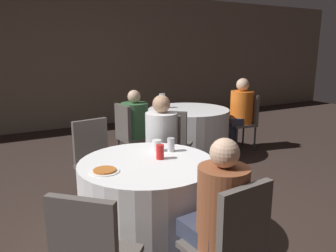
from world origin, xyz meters
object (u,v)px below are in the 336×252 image
(chair_far_west, at_px, (129,131))
(pizza_plate_near, at_px, (105,171))
(chair_near_north, at_px, (95,155))
(person_orange_shirt, at_px, (238,114))
(soda_can_red, at_px, (160,152))
(table_near, at_px, (148,203))
(person_floral_shirt, at_px, (213,224))
(person_white_shirt, at_px, (161,149))
(chair_near_south, at_px, (233,240))
(chair_far_east, at_px, (246,117))
(bottle_far, at_px, (162,101))
(chair_far_southwest, at_px, (173,139))
(soda_can_silver, at_px, (171,145))
(table_far, at_px, (188,132))
(person_green_jacket, at_px, (139,127))
(chair_near_northeast, at_px, (163,149))

(chair_far_west, height_order, pizza_plate_near, chair_far_west)
(chair_near_north, relative_size, person_orange_shirt, 0.77)
(chair_near_north, relative_size, soda_can_red, 7.45)
(table_near, distance_m, chair_far_west, 1.85)
(chair_far_west, height_order, person_floral_shirt, person_floral_shirt)
(table_near, relative_size, person_white_shirt, 0.96)
(chair_near_south, bearing_deg, chair_far_east, 41.62)
(chair_near_south, distance_m, bottle_far, 3.36)
(chair_far_east, xyz_separation_m, pizza_plate_near, (-2.97, -1.76, 0.21))
(chair_near_north, xyz_separation_m, chair_near_south, (0.25, -1.93, 0.00))
(chair_near_north, distance_m, chair_far_east, 2.86)
(person_orange_shirt, xyz_separation_m, pizza_plate_near, (-2.82, -1.78, 0.14))
(chair_far_southwest, relative_size, person_white_shirt, 0.78)
(chair_far_east, relative_size, pizza_plate_near, 4.10)
(chair_far_southwest, distance_m, soda_can_silver, 1.15)
(person_floral_shirt, bearing_deg, bottle_far, 62.67)
(table_far, height_order, person_orange_shirt, person_orange_shirt)
(chair_far_west, distance_m, person_white_shirt, 1.10)
(chair_far_southwest, relative_size, person_green_jacket, 0.83)
(chair_far_west, distance_m, bottle_far, 0.88)
(chair_near_north, xyz_separation_m, chair_far_east, (2.76, 0.75, 0.00))
(chair_far_west, bearing_deg, table_far, 90.00)
(chair_far_east, xyz_separation_m, person_orange_shirt, (-0.15, 0.02, 0.07))
(chair_near_south, bearing_deg, chair_far_southwest, 64.13)
(person_orange_shirt, bearing_deg, bottle_far, 79.28)
(chair_near_north, bearing_deg, person_floral_shirt, 88.12)
(chair_far_west, bearing_deg, chair_near_northeast, -5.34)
(soda_can_silver, height_order, soda_can_red, same)
(chair_near_northeast, relative_size, chair_far_east, 1.00)
(person_white_shirt, height_order, soda_can_red, person_white_shirt)
(table_near, height_order, bottle_far, bottle_far)
(table_near, xyz_separation_m, chair_far_east, (2.60, 1.71, 0.17))
(table_far, xyz_separation_m, chair_near_south, (-1.49, -2.84, 0.17))
(chair_near_northeast, distance_m, bottle_far, 1.56)
(chair_far_west, distance_m, pizza_plate_near, 2.04)
(chair_near_south, relative_size, person_orange_shirt, 0.77)
(chair_near_northeast, relative_size, soda_can_red, 7.45)
(chair_near_south, relative_size, person_floral_shirt, 0.80)
(chair_near_south, bearing_deg, person_floral_shirt, 90.00)
(person_green_jacket, distance_m, soda_can_red, 1.88)
(chair_near_north, distance_m, chair_near_northeast, 0.74)
(chair_near_northeast, relative_size, person_green_jacket, 0.83)
(person_white_shirt, bearing_deg, table_far, -97.34)
(chair_near_south, height_order, person_green_jacket, person_green_jacket)
(chair_near_south, distance_m, soda_can_red, 1.02)
(chair_near_northeast, bearing_deg, pizza_plate_near, 77.29)
(chair_far_west, xyz_separation_m, bottle_far, (0.72, 0.39, 0.31))
(table_near, relative_size, chair_near_north, 1.23)
(chair_far_southwest, bearing_deg, chair_near_northeast, -91.27)
(soda_can_silver, bearing_deg, chair_far_southwest, 59.43)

